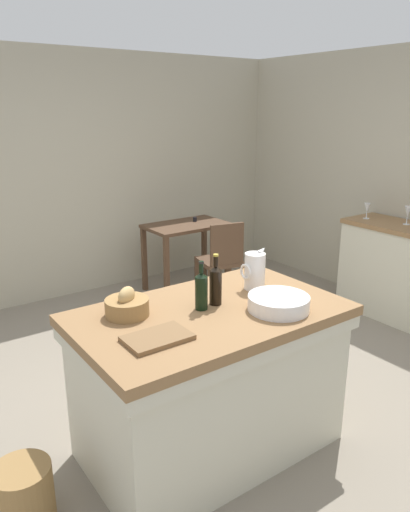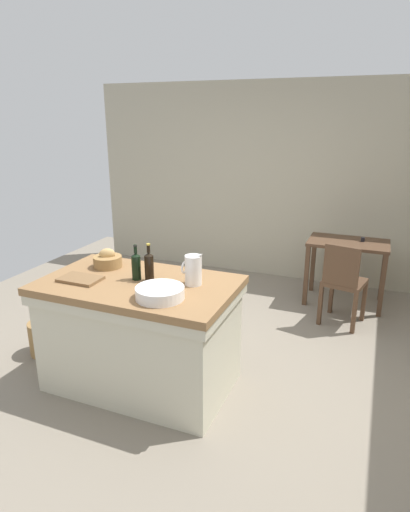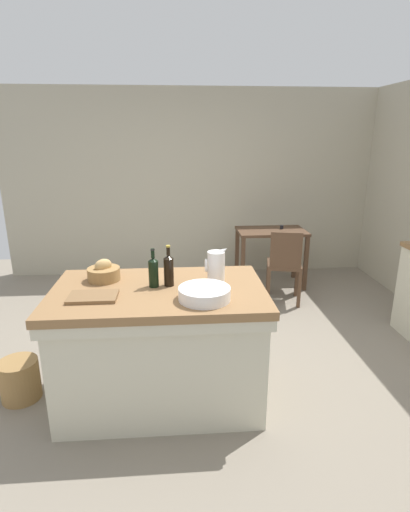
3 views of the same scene
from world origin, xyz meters
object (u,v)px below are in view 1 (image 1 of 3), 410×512
at_px(pitcher, 255,271).
at_px(wine_bottle_amber, 201,290).
at_px(wash_bowl, 279,303).
at_px(wooden_chair, 222,260).
at_px(writing_desk, 187,235).
at_px(side_cabinet, 399,272).
at_px(island_table, 210,376).
at_px(bread_basket, 127,306).
at_px(wine_glass_left, 408,212).
at_px(wine_bottle_dark, 216,284).
at_px(wine_glass_middle, 367,208).
at_px(cutting_board, 157,338).
at_px(wicker_hamper, 24,495).

distance_m(pitcher, wine_bottle_amber, 0.46).
bearing_deg(wash_bowl, wooden_chair, 60.58).
bearing_deg(wine_bottle_amber, wash_bowl, -37.26).
distance_m(writing_desk, wash_bowl, 2.83).
height_order(side_cabinet, writing_desk, side_cabinet).
relative_size(wooden_chair, pitcher, 3.33).
height_order(side_cabinet, wooden_chair, side_cabinet).
relative_size(island_table, bread_basket, 6.33).
height_order(side_cabinet, wine_glass_left, wine_glass_left).
height_order(pitcher, wine_bottle_amber, wine_bottle_amber).
bearing_deg(side_cabinet, wash_bowl, -162.79).
xyz_separation_m(wine_bottle_dark, wine_glass_left, (2.64, 0.47, 0.02)).
distance_m(pitcher, wine_bottle_dark, 0.35).
relative_size(writing_desk, wash_bowl, 2.59).
relative_size(pitcher, wine_glass_middle, 1.74).
xyz_separation_m(pitcher, wine_glass_middle, (2.19, 0.79, 0.01)).
height_order(cutting_board, wine_bottle_amber, wine_bottle_amber).
xyz_separation_m(island_table, cutting_board, (-0.43, -0.15, 0.43)).
xyz_separation_m(wine_bottle_amber, wine_glass_left, (2.75, 0.48, 0.03)).
height_order(writing_desk, wine_glass_middle, wine_glass_middle).
bearing_deg(pitcher, wicker_hamper, -178.91).
distance_m(side_cabinet, wicker_hamper, 3.80).
distance_m(cutting_board, wine_glass_left, 3.22).
distance_m(side_cabinet, wooden_chair, 1.76).
bearing_deg(wicker_hamper, bread_basket, 10.26).
xyz_separation_m(writing_desk, cutting_board, (-1.83, -2.52, 0.29)).
height_order(wooden_chair, wine_bottle_dark, wine_bottle_dark).
bearing_deg(writing_desk, wine_glass_left, -54.62).
distance_m(bread_basket, wine_glass_middle, 3.11).
bearing_deg(pitcher, writing_desk, 66.57).
distance_m(island_table, wooden_chair, 2.25).
height_order(writing_desk, wine_bottle_amber, wine_bottle_amber).
distance_m(wooden_chair, bread_basket, 2.44).
distance_m(island_table, pitcher, 0.70).
relative_size(wine_bottle_dark, wine_bottle_amber, 1.07).
relative_size(cutting_board, wicker_hamper, 1.01).
bearing_deg(wine_glass_left, cutting_board, -167.97).
relative_size(island_table, pitcher, 5.59).
height_order(wooden_chair, wash_bowl, wash_bowl).
xyz_separation_m(side_cabinet, wicker_hamper, (-3.76, -0.42, -0.31)).
bearing_deg(island_table, wine_glass_left, 10.88).
bearing_deg(cutting_board, wine_glass_left, 12.03).
xyz_separation_m(wine_bottle_amber, wine_glass_middle, (2.65, 0.87, 0.01)).
bearing_deg(wicker_hamper, side_cabinet, 6.43).
height_order(cutting_board, wine_glass_left, wine_glass_left).
bearing_deg(cutting_board, wash_bowl, -5.69).
relative_size(island_table, writing_desk, 1.70).
relative_size(wash_bowl, wine_bottle_amber, 1.23).
bearing_deg(wine_glass_middle, pitcher, -160.06).
bearing_deg(wine_bottle_amber, writing_desk, 58.33).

